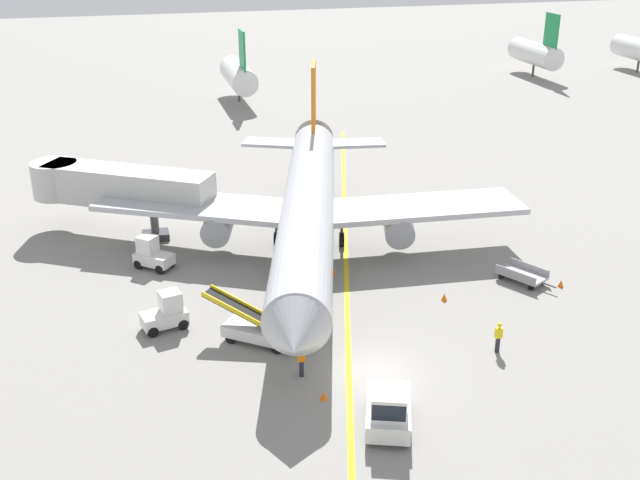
% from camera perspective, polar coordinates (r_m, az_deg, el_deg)
% --- Properties ---
extents(ground_plane, '(300.00, 300.00, 0.00)m').
position_cam_1_polar(ground_plane, '(38.32, 4.10, -9.68)').
color(ground_plane, gray).
extents(taxi_line_yellow, '(22.47, 76.95, 0.01)m').
position_cam_1_polar(taxi_line_yellow, '(42.42, 2.06, -6.13)').
color(taxi_line_yellow, yellow).
rests_on(taxi_line_yellow, ground).
extents(airliner, '(27.80, 34.70, 10.10)m').
position_cam_1_polar(airliner, '(49.26, -0.89, 2.56)').
color(airliner, '#B2B5BA').
rests_on(airliner, ground).
extents(jet_bridge, '(12.24, 8.85, 4.85)m').
position_cam_1_polar(jet_bridge, '(54.47, -15.33, 3.90)').
color(jet_bridge, beige).
rests_on(jet_bridge, ground).
extents(pushback_tug, '(3.03, 4.04, 2.20)m').
position_cam_1_polar(pushback_tug, '(34.03, 5.12, -12.41)').
color(pushback_tug, silver).
rests_on(pushback_tug, ground).
extents(baggage_tug_near_wing, '(2.64, 1.84, 2.10)m').
position_cam_1_polar(baggage_tug_near_wing, '(42.23, -11.35, -5.32)').
color(baggage_tug_near_wing, silver).
rests_on(baggage_tug_near_wing, ground).
extents(baggage_tug_by_cargo_door, '(2.66, 2.56, 2.10)m').
position_cam_1_polar(baggage_tug_by_cargo_door, '(49.47, -12.40, -1.03)').
color(baggage_tug_by_cargo_door, silver).
rests_on(baggage_tug_by_cargo_door, ground).
extents(belt_loader_forward_hold, '(4.71, 4.06, 2.59)m').
position_cam_1_polar(belt_loader_forward_hold, '(40.34, -4.70, -6.59)').
color(belt_loader_forward_hold, silver).
rests_on(belt_loader_forward_hold, ground).
extents(baggage_cart_loaded, '(2.73, 3.67, 0.94)m').
position_cam_1_polar(baggage_cart_loaded, '(48.27, 14.79, -2.50)').
color(baggage_cart_loaded, '#A5A5A8').
rests_on(baggage_cart_loaded, ground).
extents(ground_crew_marshaller, '(0.36, 0.24, 1.70)m').
position_cam_1_polar(ground_crew_marshaller, '(40.29, 13.12, -7.00)').
color(ground_crew_marshaller, '#26262D').
rests_on(ground_crew_marshaller, ground).
extents(ground_crew_wing_walker, '(0.36, 0.24, 1.70)m').
position_cam_1_polar(ground_crew_wing_walker, '(37.36, -1.39, -8.91)').
color(ground_crew_wing_walker, '#26262D').
rests_on(ground_crew_wing_walker, ground).
extents(safety_cone_nose_left, '(0.36, 0.36, 0.44)m').
position_cam_1_polar(safety_cone_nose_left, '(45.16, 9.22, -4.20)').
color(safety_cone_nose_left, orange).
rests_on(safety_cone_nose_left, ground).
extents(safety_cone_nose_right, '(0.36, 0.36, 0.44)m').
position_cam_1_polar(safety_cone_nose_right, '(36.11, 0.28, -11.47)').
color(safety_cone_nose_right, orange).
rests_on(safety_cone_nose_right, ground).
extents(safety_cone_wingtip_left, '(0.36, 0.36, 0.44)m').
position_cam_1_polar(safety_cone_wingtip_left, '(47.69, 1.00, -2.34)').
color(safety_cone_wingtip_left, orange).
rests_on(safety_cone_wingtip_left, ground).
extents(safety_cone_wingtip_right, '(0.36, 0.36, 0.44)m').
position_cam_1_polar(safety_cone_wingtip_right, '(48.39, 17.47, -3.09)').
color(safety_cone_wingtip_right, orange).
rests_on(safety_cone_wingtip_right, ground).
extents(distant_aircraft_mid_left, '(3.00, 10.10, 8.80)m').
position_cam_1_polar(distant_aircraft_mid_left, '(92.69, -6.08, 12.12)').
color(distant_aircraft_mid_left, silver).
rests_on(distant_aircraft_mid_left, ground).
extents(distant_aircraft_mid_right, '(3.00, 10.10, 8.80)m').
position_cam_1_polar(distant_aircraft_mid_right, '(111.30, 15.73, 13.25)').
color(distant_aircraft_mid_right, silver).
rests_on(distant_aircraft_mid_right, ground).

